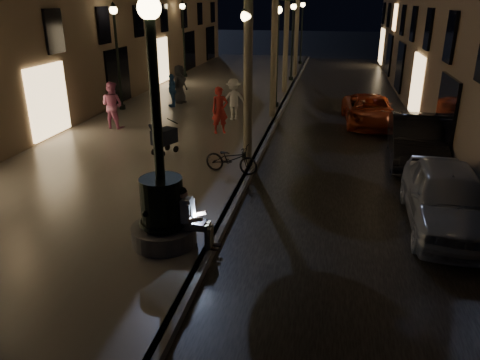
% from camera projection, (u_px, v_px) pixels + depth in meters
% --- Properties ---
extents(ground, '(120.00, 120.00, 0.00)m').
position_uv_depth(ground, '(279.00, 115.00, 21.95)').
color(ground, black).
rests_on(ground, ground).
extents(cobble_lane, '(6.00, 45.00, 0.02)m').
position_uv_depth(cobble_lane, '(344.00, 118.00, 21.41)').
color(cobble_lane, black).
rests_on(cobble_lane, ground).
extents(promenade, '(8.00, 45.00, 0.20)m').
position_uv_depth(promenade, '(197.00, 110.00, 22.63)').
color(promenade, slate).
rests_on(promenade, ground).
extents(curb_strip, '(0.25, 45.00, 0.20)m').
position_uv_depth(curb_strip, '(279.00, 113.00, 21.91)').
color(curb_strip, '#59595B').
rests_on(curb_strip, ground).
extents(fountain_lamppost, '(1.40, 1.40, 5.21)m').
position_uv_depth(fountain_lamppost, '(162.00, 200.00, 9.81)').
color(fountain_lamppost, '#59595B').
rests_on(fountain_lamppost, promenade).
extents(seated_man_laptop, '(0.97, 0.33, 1.34)m').
position_uv_depth(seated_man_laptop, '(190.00, 215.00, 9.81)').
color(seated_man_laptop, gray).
rests_on(seated_man_laptop, promenade).
extents(lamp_curb_a, '(0.36, 0.36, 4.81)m').
position_uv_depth(lamp_curb_a, '(246.00, 65.00, 14.43)').
color(lamp_curb_a, black).
rests_on(lamp_curb_a, promenade).
extents(lamp_curb_b, '(0.36, 0.36, 4.81)m').
position_uv_depth(lamp_curb_b, '(277.00, 42.00, 21.74)').
color(lamp_curb_b, black).
rests_on(lamp_curb_b, promenade).
extents(lamp_curb_c, '(0.36, 0.36, 4.81)m').
position_uv_depth(lamp_curb_c, '(293.00, 31.00, 29.05)').
color(lamp_curb_c, black).
rests_on(lamp_curb_c, promenade).
extents(lamp_curb_d, '(0.36, 0.36, 4.81)m').
position_uv_depth(lamp_curb_d, '(302.00, 24.00, 36.36)').
color(lamp_curb_d, black).
rests_on(lamp_curb_d, promenade).
extents(lamp_left_b, '(0.36, 0.36, 4.81)m').
position_uv_depth(lamp_left_b, '(116.00, 43.00, 21.18)').
color(lamp_left_b, black).
rests_on(lamp_left_b, promenade).
extents(lamp_left_c, '(0.36, 0.36, 4.81)m').
position_uv_depth(lamp_left_c, '(183.00, 29.00, 30.32)').
color(lamp_left_c, black).
rests_on(lamp_left_c, promenade).
extents(stroller, '(0.79, 1.16, 1.20)m').
position_uv_depth(stroller, '(164.00, 137.00, 15.73)').
color(stroller, black).
rests_on(stroller, promenade).
extents(car_front, '(1.93, 4.53, 1.53)m').
position_uv_depth(car_front, '(447.00, 198.00, 11.05)').
color(car_front, '#B7BABF').
rests_on(car_front, ground).
extents(car_second, '(1.86, 4.68, 1.51)m').
position_uv_depth(car_second, '(416.00, 140.00, 15.56)').
color(car_second, black).
rests_on(car_second, ground).
extents(car_third, '(2.37, 4.59, 1.24)m').
position_uv_depth(car_third, '(369.00, 111.00, 20.15)').
color(car_third, '#9A2F13').
rests_on(car_third, ground).
extents(pedestrian_red, '(0.79, 0.71, 1.81)m').
position_uv_depth(pedestrian_red, '(220.00, 110.00, 18.06)').
color(pedestrian_red, '#B12823').
rests_on(pedestrian_red, promenade).
extents(pedestrian_pink, '(1.02, 0.86, 1.87)m').
position_uv_depth(pedestrian_pink, '(112.00, 105.00, 18.79)').
color(pedestrian_pink, '#CA6B9A').
rests_on(pedestrian_pink, promenade).
extents(pedestrian_white, '(1.31, 1.06, 1.77)m').
position_uv_depth(pedestrian_white, '(234.00, 99.00, 20.10)').
color(pedestrian_white, white).
rests_on(pedestrian_white, promenade).
extents(pedestrian_blue, '(0.86, 0.97, 1.57)m').
position_uv_depth(pedestrian_blue, '(172.00, 90.00, 22.56)').
color(pedestrian_blue, '#275490').
rests_on(pedestrian_blue, promenade).
extents(pedestrian_dark, '(0.85, 1.05, 1.87)m').
position_uv_depth(pedestrian_dark, '(180.00, 84.00, 23.32)').
color(pedestrian_dark, '#36383C').
rests_on(pedestrian_dark, promenade).
extents(bicycle, '(1.75, 0.87, 0.88)m').
position_uv_depth(bicycle, '(231.00, 159.00, 14.08)').
color(bicycle, black).
rests_on(bicycle, promenade).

